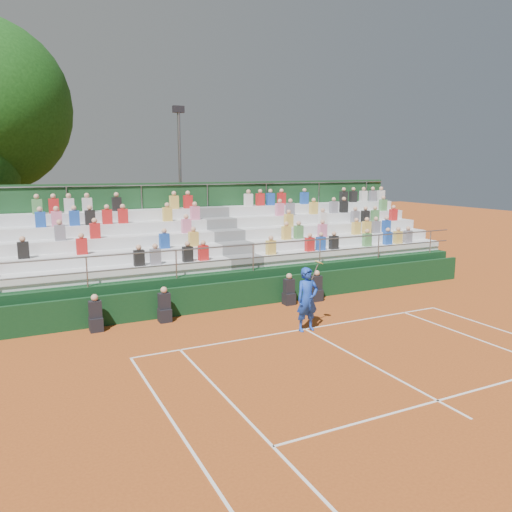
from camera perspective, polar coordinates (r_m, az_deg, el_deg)
name	(u,v)px	position (r m, az deg, el deg)	size (l,w,h in m)	color
ground	(305,329)	(16.02, 5.63, -8.33)	(90.00, 90.00, 0.00)	#A84C1C
courtside_wall	(260,292)	(18.56, 0.41, -4.10)	(20.00, 0.15, 1.00)	black
line_officials	(224,300)	(17.51, -3.68, -5.07)	(8.57, 0.40, 1.19)	black
grandstand	(226,262)	(21.31, -3.49, -0.67)	(20.00, 5.20, 4.40)	black
tennis_player	(307,299)	(15.63, 5.89, -4.94)	(0.90, 0.50, 2.22)	#183FB7
floodlight_mast	(180,173)	(27.22, -8.68, 9.41)	(0.60, 0.25, 8.22)	gray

